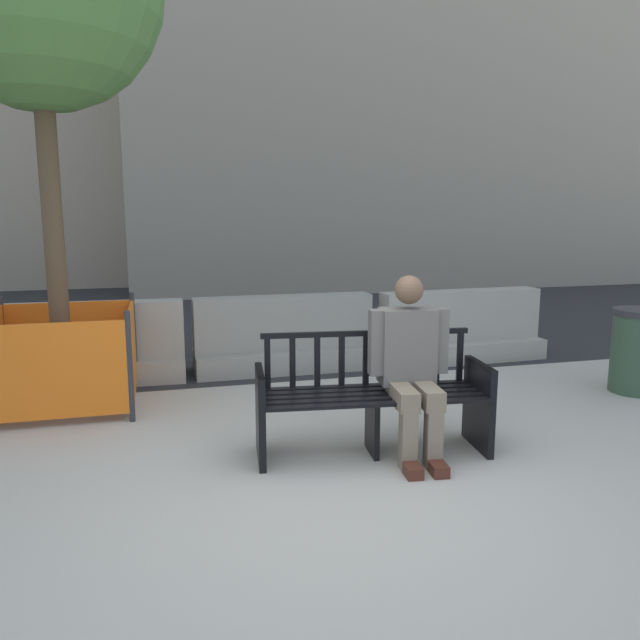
% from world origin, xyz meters
% --- Properties ---
extents(ground_plane, '(200.00, 200.00, 0.00)m').
position_xyz_m(ground_plane, '(0.00, 0.00, 0.00)').
color(ground_plane, '#ADA89E').
extents(street_asphalt, '(120.00, 12.00, 0.01)m').
position_xyz_m(street_asphalt, '(0.00, 8.70, 0.00)').
color(street_asphalt, '#28282B').
rests_on(street_asphalt, ground).
extents(street_bench, '(1.74, 0.71, 0.88)m').
position_xyz_m(street_bench, '(0.48, 0.64, 0.40)').
color(street_bench, black).
rests_on(street_bench, ground).
extents(seated_person, '(0.59, 0.75, 1.31)m').
position_xyz_m(seated_person, '(0.75, 0.56, 0.69)').
color(seated_person, '#66605B').
rests_on(seated_person, ground).
extents(jersey_barrier_centre, '(2.01, 0.70, 0.84)m').
position_xyz_m(jersey_barrier_centre, '(0.36, 3.23, 0.34)').
color(jersey_barrier_centre, gray).
rests_on(jersey_barrier_centre, ground).
extents(jersey_barrier_left, '(2.02, 0.74, 0.84)m').
position_xyz_m(jersey_barrier_left, '(-1.74, 3.24, 0.34)').
color(jersey_barrier_left, '#9E998E').
rests_on(jersey_barrier_left, ground).
extents(jersey_barrier_right, '(2.03, 0.76, 0.84)m').
position_xyz_m(jersey_barrier_right, '(2.51, 3.17, 0.34)').
color(jersey_barrier_right, '#9E998E').
rests_on(jersey_barrier_right, ground).
extents(construction_fence, '(1.27, 1.27, 0.96)m').
position_xyz_m(construction_fence, '(-1.87, 2.42, 0.48)').
color(construction_fence, '#2D2D33').
rests_on(construction_fence, ground).
extents(trash_bin, '(0.53, 0.53, 0.83)m').
position_xyz_m(trash_bin, '(3.56, 1.46, 0.42)').
color(trash_bin, '#334C38').
rests_on(trash_bin, ground).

